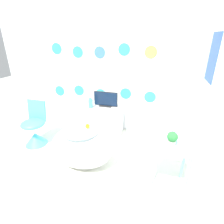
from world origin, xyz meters
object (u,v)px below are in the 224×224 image
Objects in this scene: chair at (35,131)px; vase at (90,103)px; bathtub at (82,147)px; potted_plant_left at (172,138)px; tv at (106,100)px.

vase is at bearing 34.08° from chair.
bathtub is 1.06m from chair.
potted_plant_left reaches higher than bathtub.
bathtub is 4.83× the size of vase.
tv reaches higher than potted_plant_left.
potted_plant_left is (1.39, -0.90, 0.04)m from vase.
chair is 1.36m from tv.
chair is at bearing -146.63° from tv.
vase is (-0.19, 0.83, 0.35)m from bathtub.
vase is at bearing 102.88° from bathtub.
vase is at bearing 146.94° from potted_plant_left.
tv is at bearing 30.86° from vase.
tv is 1.55m from potted_plant_left.
potted_plant_left reaches higher than vase.
tv reaches higher than chair.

